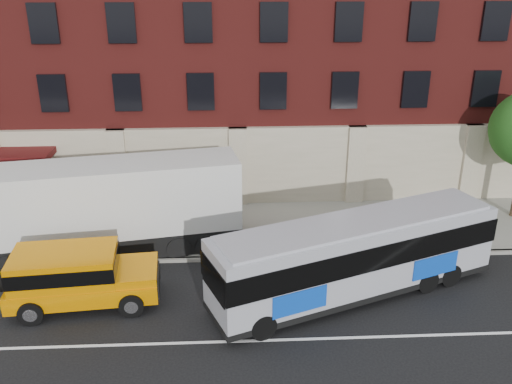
{
  "coord_description": "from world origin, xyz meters",
  "views": [
    {
      "loc": [
        -0.4,
        -14.66,
        11.65
      ],
      "look_at": [
        0.6,
        5.5,
        3.31
      ],
      "focal_mm": 38.86,
      "sensor_mm": 36.0,
      "label": 1
    }
  ],
  "objects_px": {
    "sign_pole": "(34,232)",
    "yellow_suv": "(76,274)",
    "shipping_container": "(94,212)",
    "city_bus": "(356,254)"
  },
  "relations": [
    {
      "from": "sign_pole",
      "to": "yellow_suv",
      "type": "relative_size",
      "value": 0.44
    },
    {
      "from": "sign_pole",
      "to": "shipping_container",
      "type": "xyz_separation_m",
      "value": [
        2.33,
        0.65,
        0.57
      ]
    },
    {
      "from": "city_bus",
      "to": "yellow_suv",
      "type": "bearing_deg",
      "value": -179.17
    },
    {
      "from": "city_bus",
      "to": "shipping_container",
      "type": "relative_size",
      "value": 0.91
    },
    {
      "from": "sign_pole",
      "to": "city_bus",
      "type": "height_order",
      "value": "city_bus"
    },
    {
      "from": "sign_pole",
      "to": "shipping_container",
      "type": "relative_size",
      "value": 0.2
    },
    {
      "from": "shipping_container",
      "to": "yellow_suv",
      "type": "bearing_deg",
      "value": -88.43
    },
    {
      "from": "city_bus",
      "to": "sign_pole",
      "type": "bearing_deg",
      "value": 166.88
    },
    {
      "from": "city_bus",
      "to": "yellow_suv",
      "type": "distance_m",
      "value": 10.27
    },
    {
      "from": "yellow_suv",
      "to": "shipping_container",
      "type": "relative_size",
      "value": 0.46
    }
  ]
}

